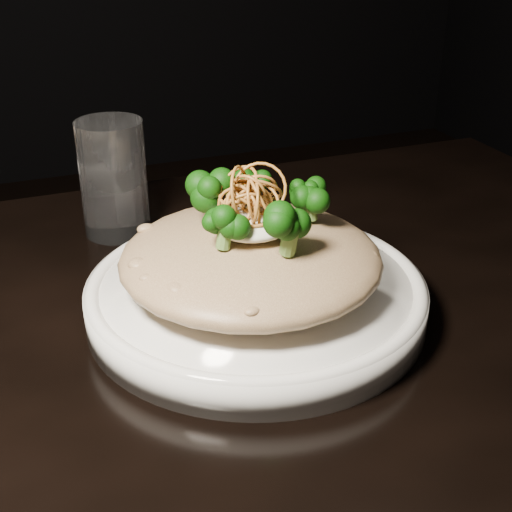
{
  "coord_description": "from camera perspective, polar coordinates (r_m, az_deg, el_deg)",
  "views": [
    {
      "loc": [
        -0.12,
        -0.43,
        1.08
      ],
      "look_at": [
        0.08,
        0.06,
        0.81
      ],
      "focal_mm": 50.0,
      "sensor_mm": 36.0,
      "label": 1
    }
  ],
  "objects": [
    {
      "name": "table",
      "position": [
        0.61,
        -4.74,
        -15.39
      ],
      "size": [
        1.1,
        0.8,
        0.75
      ],
      "color": "black",
      "rests_on": "ground"
    },
    {
      "name": "plate",
      "position": [
        0.61,
        -0.0,
        -3.33
      ],
      "size": [
        0.29,
        0.29,
        0.03
      ],
      "primitive_type": "cylinder",
      "color": "white",
      "rests_on": "table"
    },
    {
      "name": "risotto",
      "position": [
        0.59,
        -0.42,
        -0.17
      ],
      "size": [
        0.22,
        0.22,
        0.05
      ],
      "primitive_type": "ellipsoid",
      "color": "brown",
      "rests_on": "plate"
    },
    {
      "name": "broccoli",
      "position": [
        0.58,
        0.22,
        4.55
      ],
      "size": [
        0.14,
        0.14,
        0.05
      ],
      "primitive_type": null,
      "color": "black",
      "rests_on": "risotto"
    },
    {
      "name": "cheese",
      "position": [
        0.58,
        -0.36,
        2.68
      ],
      "size": [
        0.07,
        0.07,
        0.02
      ],
      "primitive_type": "ellipsoid",
      "color": "white",
      "rests_on": "risotto"
    },
    {
      "name": "shallots",
      "position": [
        0.57,
        -0.5,
        5.25
      ],
      "size": [
        0.06,
        0.06,
        0.04
      ],
      "primitive_type": null,
      "color": "brown",
      "rests_on": "cheese"
    },
    {
      "name": "drinking_glass",
      "position": [
        0.76,
        -11.33,
        6.11
      ],
      "size": [
        0.08,
        0.08,
        0.12
      ],
      "primitive_type": "cylinder",
      "rotation": [
        0.0,
        0.0,
        0.22
      ],
      "color": "white",
      "rests_on": "table"
    }
  ]
}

